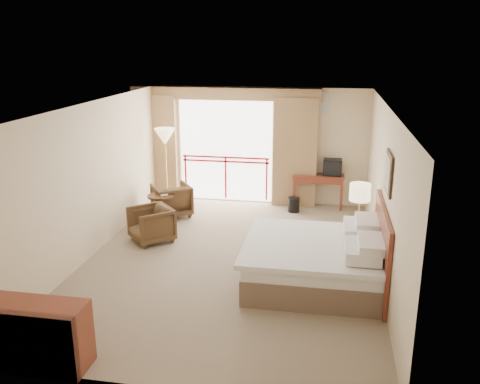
% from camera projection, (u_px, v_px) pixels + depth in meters
% --- Properties ---
extents(floor, '(7.00, 7.00, 0.00)m').
position_uv_depth(floor, '(231.00, 260.00, 8.93)').
color(floor, '#84725C').
rests_on(floor, ground).
extents(ceiling, '(7.00, 7.00, 0.00)m').
position_uv_depth(ceiling, '(230.00, 106.00, 8.15)').
color(ceiling, white).
rests_on(ceiling, wall_back).
extents(wall_back, '(5.00, 0.00, 5.00)m').
position_uv_depth(wall_back, '(259.00, 146.00, 11.84)').
color(wall_back, beige).
rests_on(wall_back, ground).
extents(wall_front, '(5.00, 0.00, 5.00)m').
position_uv_depth(wall_front, '(166.00, 279.00, 5.24)').
color(wall_front, beige).
rests_on(wall_front, ground).
extents(wall_left, '(0.00, 7.00, 7.00)m').
position_uv_depth(wall_left, '(92.00, 180.00, 8.96)').
color(wall_left, beige).
rests_on(wall_left, ground).
extents(wall_right, '(0.00, 7.00, 7.00)m').
position_uv_depth(wall_right, '(384.00, 194.00, 8.13)').
color(wall_right, beige).
rests_on(wall_right, ground).
extents(balcony_door, '(2.40, 0.00, 2.40)m').
position_uv_depth(balcony_door, '(226.00, 151.00, 12.00)').
color(balcony_door, white).
rests_on(balcony_door, wall_back).
extents(balcony_railing, '(2.09, 0.03, 1.02)m').
position_uv_depth(balcony_railing, '(226.00, 167.00, 12.09)').
color(balcony_railing, '#AA160E').
rests_on(balcony_railing, wall_back).
extents(curtain_left, '(1.00, 0.26, 2.50)m').
position_uv_depth(curtain_left, '(157.00, 148.00, 12.14)').
color(curtain_left, olive).
rests_on(curtain_left, wall_back).
extents(curtain_right, '(1.00, 0.26, 2.50)m').
position_uv_depth(curtain_right, '(295.00, 153.00, 11.59)').
color(curtain_right, olive).
rests_on(curtain_right, wall_back).
extents(valance, '(4.40, 0.22, 0.28)m').
position_uv_depth(valance, '(224.00, 94.00, 11.52)').
color(valance, olive).
rests_on(valance, wall_back).
extents(hvac_vent, '(0.50, 0.04, 0.50)m').
position_uv_depth(hvac_vent, '(317.00, 104.00, 11.31)').
color(hvac_vent, silver).
rests_on(hvac_vent, wall_back).
extents(bed, '(2.13, 2.06, 0.97)m').
position_uv_depth(bed, '(317.00, 261.00, 8.01)').
color(bed, brown).
rests_on(bed, floor).
extents(headboard, '(0.06, 2.10, 1.30)m').
position_uv_depth(headboard, '(381.00, 249.00, 7.77)').
color(headboard, maroon).
rests_on(headboard, wall_right).
extents(framed_art, '(0.04, 0.72, 0.60)m').
position_uv_depth(framed_art, '(388.00, 173.00, 7.42)').
color(framed_art, black).
rests_on(framed_art, wall_right).
extents(nightstand, '(0.45, 0.53, 0.61)m').
position_uv_depth(nightstand, '(357.00, 237.00, 9.15)').
color(nightstand, maroon).
rests_on(nightstand, floor).
extents(table_lamp, '(0.37, 0.37, 0.65)m').
position_uv_depth(table_lamp, '(360.00, 193.00, 8.96)').
color(table_lamp, tan).
rests_on(table_lamp, nightstand).
extents(phone, '(0.20, 0.18, 0.08)m').
position_uv_depth(phone, '(356.00, 222.00, 8.92)').
color(phone, black).
rests_on(phone, nightstand).
extents(desk, '(1.16, 0.56, 0.76)m').
position_uv_depth(desk, '(318.00, 181.00, 11.75)').
color(desk, maroon).
rests_on(desk, floor).
extents(tv, '(0.41, 0.33, 0.38)m').
position_uv_depth(tv, '(332.00, 167.00, 11.54)').
color(tv, black).
rests_on(tv, desk).
extents(coffee_maker, '(0.12, 0.12, 0.23)m').
position_uv_depth(coffee_maker, '(304.00, 169.00, 11.68)').
color(coffee_maker, black).
rests_on(coffee_maker, desk).
extents(cup, '(0.08, 0.08, 0.09)m').
position_uv_depth(cup, '(310.00, 173.00, 11.63)').
color(cup, white).
rests_on(cup, desk).
extents(wastebasket, '(0.30, 0.30, 0.33)m').
position_uv_depth(wastebasket, '(294.00, 205.00, 11.42)').
color(wastebasket, black).
rests_on(wastebasket, floor).
extents(armchair_far, '(1.07, 1.07, 0.71)m').
position_uv_depth(armchair_far, '(172.00, 215.00, 11.21)').
color(armchair_far, '#422E1D').
rests_on(armchair_far, floor).
extents(armchair_near, '(1.04, 1.04, 0.68)m').
position_uv_depth(armchair_near, '(152.00, 241.00, 9.78)').
color(armchair_near, '#422E1D').
rests_on(armchair_near, floor).
extents(side_table, '(0.56, 0.56, 0.61)m').
position_uv_depth(side_table, '(161.00, 204.00, 10.65)').
color(side_table, black).
rests_on(side_table, floor).
extents(book, '(0.20, 0.24, 0.02)m').
position_uv_depth(book, '(161.00, 195.00, 10.59)').
color(book, white).
rests_on(book, side_table).
extents(floor_lamp, '(0.46, 0.46, 1.82)m').
position_uv_depth(floor_lamp, '(165.00, 140.00, 11.39)').
color(floor_lamp, tan).
rests_on(floor_lamp, floor).
extents(dresser, '(1.21, 0.51, 0.80)m').
position_uv_depth(dresser, '(36.00, 336.00, 5.93)').
color(dresser, maroon).
rests_on(dresser, floor).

